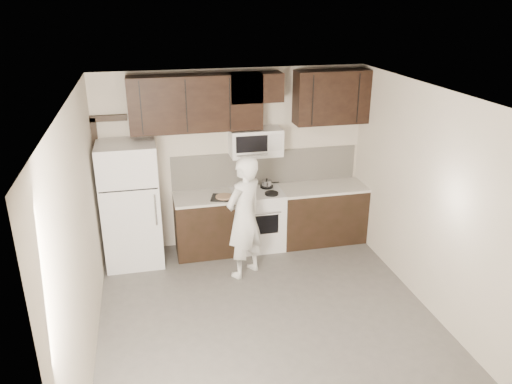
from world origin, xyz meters
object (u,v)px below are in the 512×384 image
object	(u,v)px
stove	(257,219)
microwave	(256,142)
refrigerator	(131,204)
person	(244,217)

from	to	relation	value
stove	microwave	xyz separation A→B (m)	(-0.00, 0.12, 1.19)
microwave	refrigerator	size ratio (longest dim) A/B	0.42
microwave	refrigerator	distance (m)	2.00
refrigerator	person	xyz separation A→B (m)	(1.49, -0.72, -0.03)
stove	person	xyz separation A→B (m)	(-0.36, -0.77, 0.40)
stove	person	size ratio (longest dim) A/B	0.54
person	stove	bearing A→B (deg)	-151.47
stove	refrigerator	xyz separation A→B (m)	(-1.85, -0.05, 0.44)
stove	refrigerator	world-z (taller)	refrigerator
stove	person	bearing A→B (deg)	-115.25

